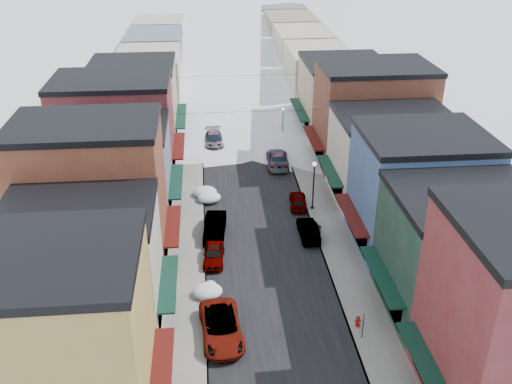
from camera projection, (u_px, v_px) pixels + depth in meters
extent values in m
cube|color=black|center=(236.00, 108.00, 84.27)|extent=(10.00, 160.00, 0.01)
cube|color=gray|center=(191.00, 109.00, 83.69)|extent=(3.20, 160.00, 0.15)
cube|color=gray|center=(280.00, 106.00, 84.77)|extent=(3.20, 160.00, 0.15)
cube|color=slate|center=(202.00, 108.00, 83.82)|extent=(0.10, 160.00, 0.15)
cube|color=slate|center=(270.00, 106.00, 84.65)|extent=(0.10, 160.00, 0.15)
cube|color=gold|center=(54.00, 346.00, 30.97)|extent=(10.00, 8.50, 11.00)
cube|color=black|center=(36.00, 258.00, 28.37)|extent=(10.20, 8.70, 0.50)
cube|color=#4D110D|center=(161.00, 371.00, 32.47)|extent=(1.20, 7.22, 0.15)
cube|color=beige|center=(84.00, 272.00, 38.97)|extent=(10.00, 8.00, 9.00)
cube|color=black|center=(74.00, 211.00, 36.82)|extent=(10.20, 8.20, 0.50)
cube|color=#0D3123|center=(168.00, 283.00, 40.02)|extent=(1.20, 6.80, 0.15)
cube|color=brown|center=(93.00, 199.00, 45.36)|extent=(11.00, 8.00, 12.00)
cube|color=black|center=(82.00, 125.00, 42.53)|extent=(11.20, 8.20, 0.50)
cube|color=#4D110D|center=(173.00, 226.00, 47.12)|extent=(1.20, 6.80, 0.15)
cube|color=slate|center=(116.00, 174.00, 53.74)|extent=(10.00, 9.00, 8.50)
cube|color=black|center=(110.00, 129.00, 51.70)|extent=(10.20, 9.20, 0.50)
cube|color=#0D3123|center=(176.00, 181.00, 54.67)|extent=(1.20, 7.65, 0.15)
cube|color=maroon|center=(116.00, 130.00, 61.19)|extent=(12.00, 9.00, 10.50)
cube|color=black|center=(110.00, 80.00, 58.71)|extent=(12.20, 9.20, 0.50)
cube|color=#4D110D|center=(179.00, 146.00, 62.66)|extent=(1.20, 7.65, 0.15)
cube|color=tan|center=(135.00, 105.00, 70.38)|extent=(10.00, 11.00, 9.50)
cube|color=black|center=(131.00, 65.00, 68.12)|extent=(10.20, 11.20, 0.50)
cube|color=#0D3123|center=(181.00, 116.00, 71.54)|extent=(1.20, 9.35, 0.15)
cube|color=#0D3123|center=(426.00, 366.00, 32.82)|extent=(1.20, 7.65, 0.15)
cube|color=#1A372A|center=(460.00, 256.00, 40.68)|extent=(10.00, 9.00, 9.00)
cube|color=black|center=(471.00, 197.00, 38.53)|extent=(10.20, 9.20, 0.50)
cube|color=#0D3123|center=(382.00, 275.00, 40.81)|extent=(1.20, 7.65, 0.15)
cube|color=#3E598C|center=(418.00, 193.00, 48.45)|extent=(10.00, 9.00, 10.00)
cube|color=black|center=(426.00, 135.00, 46.07)|extent=(10.20, 9.20, 0.50)
cube|color=#4D110D|center=(351.00, 215.00, 48.81)|extent=(1.20, 7.65, 0.15)
cube|color=beige|center=(390.00, 159.00, 56.82)|extent=(11.00, 9.00, 8.50)
cube|color=black|center=(395.00, 116.00, 54.79)|extent=(11.20, 9.20, 0.50)
cube|color=#0D3123|center=(330.00, 171.00, 56.80)|extent=(1.20, 7.65, 0.15)
cube|color=brown|center=(372.00, 117.00, 64.29)|extent=(12.00, 9.00, 11.00)
cube|color=black|center=(377.00, 66.00, 61.69)|extent=(12.20, 9.20, 0.50)
cube|color=#4D110D|center=(313.00, 138.00, 64.79)|extent=(1.20, 7.65, 0.15)
cube|color=tan|center=(343.00, 99.00, 73.54)|extent=(10.00, 11.00, 9.00)
cube|color=black|center=(345.00, 62.00, 71.39)|extent=(10.20, 11.20, 0.50)
cube|color=#0D3123|center=(299.00, 110.00, 73.67)|extent=(1.20, 9.35, 0.15)
cube|color=gray|center=(149.00, 80.00, 83.21)|extent=(9.00, 13.00, 8.00)
cube|color=gray|center=(318.00, 76.00, 85.25)|extent=(9.00, 13.00, 8.00)
cube|color=gray|center=(156.00, 57.00, 95.65)|extent=(9.00, 13.00, 8.00)
cube|color=gray|center=(303.00, 54.00, 97.69)|extent=(9.00, 13.00, 8.00)
cube|color=gray|center=(160.00, 39.00, 108.08)|extent=(9.00, 13.00, 8.00)
cube|color=gray|center=(291.00, 37.00, 110.12)|extent=(9.00, 13.00, 8.00)
cube|color=gray|center=(164.00, 25.00, 120.51)|extent=(9.00, 13.00, 8.00)
cube|color=gray|center=(281.00, 23.00, 122.55)|extent=(9.00, 13.00, 8.00)
cylinder|color=black|center=(246.00, 112.00, 63.70)|extent=(16.40, 0.04, 0.04)
cylinder|color=black|center=(238.00, 76.00, 77.02)|extent=(16.40, 0.04, 0.04)
imported|color=silver|center=(221.00, 327.00, 39.39)|extent=(3.21, 6.15, 1.65)
imported|color=#94979B|center=(214.00, 254.00, 47.89)|extent=(2.02, 4.31, 1.43)
imported|color=black|center=(215.00, 227.00, 51.55)|extent=(2.32, 5.31, 1.70)
imported|color=#ACB0B4|center=(214.00, 140.00, 70.69)|extent=(2.38, 5.67, 1.64)
imported|color=black|center=(308.00, 230.00, 51.34)|extent=(1.55, 4.44, 1.46)
imported|color=gray|center=(298.00, 200.00, 56.57)|extent=(2.01, 4.15, 1.36)
imported|color=black|center=(277.00, 158.00, 65.43)|extent=(2.73, 6.06, 1.72)
imported|color=gray|center=(222.00, 115.00, 79.23)|extent=(2.36, 4.69, 1.53)
imported|color=white|center=(246.00, 91.00, 89.28)|extent=(2.81, 5.22, 1.39)
cylinder|color=#A31108|center=(357.00, 325.00, 40.55)|extent=(0.37, 0.37, 0.11)
cylinder|color=#A31108|center=(358.00, 322.00, 40.43)|extent=(0.26, 0.26, 0.64)
sphere|color=#A31108|center=(358.00, 318.00, 40.26)|extent=(0.28, 0.28, 0.28)
cylinder|color=#A31108|center=(358.00, 321.00, 40.38)|extent=(0.48, 0.11, 0.11)
cylinder|color=black|center=(363.00, 326.00, 38.99)|extent=(0.06, 0.06, 2.06)
cube|color=navy|center=(364.00, 317.00, 38.65)|extent=(0.12, 0.27, 0.37)
cylinder|color=#545659|center=(318.00, 231.00, 51.47)|extent=(0.50, 0.50, 0.86)
cylinder|color=black|center=(318.00, 227.00, 51.27)|extent=(0.54, 0.54, 0.06)
cylinder|color=black|center=(312.00, 207.00, 56.22)|extent=(0.34, 0.34, 0.11)
cylinder|color=black|center=(313.00, 187.00, 55.20)|extent=(0.14, 0.14, 4.59)
sphere|color=white|center=(315.00, 164.00, 54.09)|extent=(0.41, 0.41, 0.41)
cylinder|color=black|center=(283.00, 137.00, 73.10)|extent=(0.28, 0.28, 0.09)
cylinder|color=black|center=(283.00, 124.00, 72.29)|extent=(0.11, 0.11, 3.67)
sphere|color=white|center=(283.00, 109.00, 71.40)|extent=(0.33, 0.33, 0.33)
ellipsoid|color=white|center=(208.00, 291.00, 43.61)|extent=(2.28, 1.93, 0.97)
ellipsoid|color=white|center=(210.00, 284.00, 44.80)|extent=(0.98, 0.88, 0.49)
ellipsoid|color=white|center=(209.00, 197.00, 57.51)|extent=(2.36, 1.99, 1.00)
ellipsoid|color=white|center=(211.00, 194.00, 58.70)|extent=(1.01, 0.91, 0.50)
ellipsoid|color=white|center=(205.00, 192.00, 58.56)|extent=(2.43, 2.05, 1.03)
ellipsoid|color=white|center=(207.00, 189.00, 59.76)|extent=(1.04, 0.93, 0.52)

